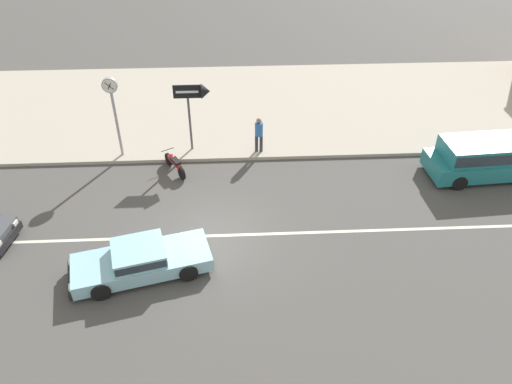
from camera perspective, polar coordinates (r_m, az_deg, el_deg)
name	(u,v)px	position (r m, az deg, el deg)	size (l,w,h in m)	color
ground_plane	(212,236)	(17.77, -5.00, -5.01)	(160.00, 160.00, 0.00)	#4C4947
lane_centre_stripe	(212,236)	(17.77, -5.00, -5.01)	(50.40, 0.14, 0.01)	silver
kerb_strip	(216,107)	(25.92, -4.56, 9.69)	(68.00, 10.00, 0.15)	#ADA393
minivan_teal_0	(484,157)	(22.30, 24.64, 3.67)	(4.94, 2.24, 1.56)	teal
sedan_pale_blue_1	(140,260)	(16.48, -13.09, -7.56)	(4.72, 2.64, 1.06)	#93C6D6
motorcycle_0	(174,163)	(20.94, -9.31, 3.28)	(1.04, 1.60, 0.80)	black
street_clock	(112,99)	(21.27, -16.09, 10.15)	(0.62, 0.22, 3.55)	#9E9EA3
arrow_signboard	(200,95)	(21.03, -6.40, 10.93)	(1.52, 0.63, 3.07)	#4C4C51
pedestrian_near_clock	(259,132)	(21.48, 0.33, 6.83)	(0.34, 0.34, 1.62)	#333338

